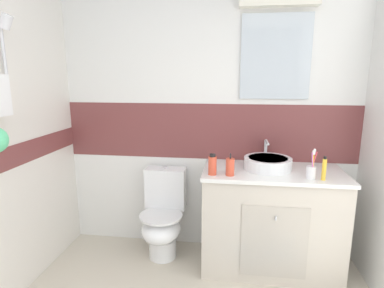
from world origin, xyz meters
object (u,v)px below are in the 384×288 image
Objects in this scene: soap_dispenser at (230,167)px; mouthwash_bottle at (212,165)px; toothpaste_tube_upright at (324,169)px; toilet at (163,217)px; toothbrush_cup at (311,171)px; sink_basin at (268,163)px.

mouthwash_bottle is at bearing 179.57° from soap_dispenser.
soap_dispenser is 0.97× the size of toothpaste_tube_upright.
toilet is at bearing 168.97° from toothpaste_tube_upright.
soap_dispenser is (-0.59, -0.01, 0.01)m from toothbrush_cup.
sink_basin is 2.46× the size of soap_dispenser.
toothpaste_tube_upright is (0.37, -0.23, 0.03)m from sink_basin.
toothbrush_cup is at bearing -35.22° from sink_basin.
mouthwash_bottle is at bearing -179.52° from toothbrush_cup.
mouthwash_bottle is (-0.73, -0.01, 0.02)m from toothbrush_cup.
toilet is at bearing 179.19° from sink_basin.
toilet is at bearing 153.32° from mouthwash_bottle.
sink_basin reaches higher than toilet.
soap_dispenser is at bearing -144.36° from sink_basin.
toilet is 0.75m from mouthwash_bottle.
sink_basin is 2.40× the size of toothpaste_tube_upright.
toilet is 1.40m from toothpaste_tube_upright.
toilet is 1.31m from toothbrush_cup.
toilet is 3.50× the size of toothbrush_cup.
toilet is 4.88× the size of mouthwash_bottle.
sink_basin is 1.88× the size of toothbrush_cup.
mouthwash_bottle is (-0.13, 0.00, 0.01)m from soap_dispenser.
toothpaste_tube_upright is at bearing -17.32° from toothbrush_cup.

